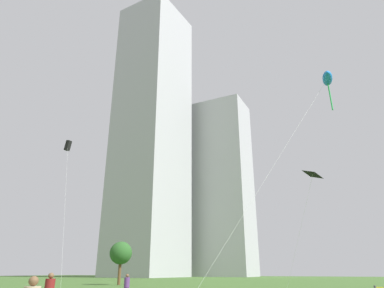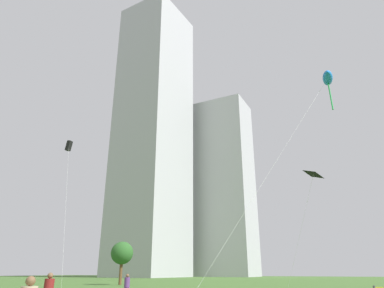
% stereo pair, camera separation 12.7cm
% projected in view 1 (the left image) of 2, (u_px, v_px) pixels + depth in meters
% --- Properties ---
extents(person_standing_2, '(0.37, 0.37, 1.64)m').
position_uv_depth(person_standing_2, '(127.00, 285.00, 22.35)').
color(person_standing_2, maroon).
rests_on(person_standing_2, ground).
extents(kite_flying_0, '(6.45, 4.54, 16.22)m').
position_uv_depth(kite_flying_0, '(68.00, 146.00, 39.52)').
color(kite_flying_0, silver).
rests_on(kite_flying_0, ground).
extents(kite_flying_1, '(8.07, 10.92, 16.41)m').
position_uv_depth(kite_flying_1, '(327.00, 79.00, 25.54)').
color(kite_flying_1, silver).
rests_on(kite_flying_1, ground).
extents(kite_flying_3, '(5.09, 4.36, 10.84)m').
position_uv_depth(kite_flying_3, '(313.00, 175.00, 32.25)').
color(kite_flying_3, silver).
rests_on(kite_flying_3, ground).
extents(park_tree_0, '(3.25, 3.25, 5.98)m').
position_uv_depth(park_tree_0, '(121.00, 253.00, 49.91)').
color(park_tree_0, brown).
rests_on(park_tree_0, ground).
extents(distant_highrise_0, '(23.71, 16.80, 70.29)m').
position_uv_depth(distant_highrise_0, '(221.00, 184.00, 138.48)').
color(distant_highrise_0, '#A8A8AD').
rests_on(distant_highrise_0, ground).
extents(distant_highrise_1, '(23.75, 25.99, 107.83)m').
position_uv_depth(distant_highrise_1, '(152.00, 129.00, 132.61)').
color(distant_highrise_1, '#A8A8AD').
rests_on(distant_highrise_1, ground).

